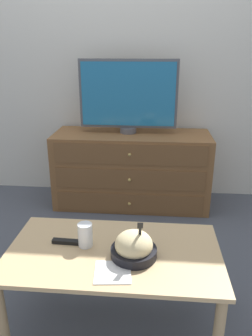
{
  "coord_description": "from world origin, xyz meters",
  "views": [
    {
      "loc": [
        0.32,
        -2.78,
        1.25
      ],
      "look_at": [
        0.18,
        -1.19,
        0.66
      ],
      "focal_mm": 35.0,
      "sensor_mm": 36.0,
      "label": 1
    }
  ],
  "objects": [
    {
      "name": "coffee_table",
      "position": [
        0.16,
        -1.54,
        0.34
      ],
      "size": [
        0.96,
        0.53,
        0.39
      ],
      "color": "tan",
      "rests_on": "ground_plane"
    },
    {
      "name": "ground_plane",
      "position": [
        0.0,
        0.0,
        0.0
      ],
      "size": [
        12.0,
        12.0,
        0.0
      ],
      "primitive_type": "plane",
      "color": "#474C56"
    },
    {
      "name": "wall_back",
      "position": [
        0.0,
        0.03,
        1.3
      ],
      "size": [
        12.0,
        0.05,
        2.6
      ],
      "color": "silver",
      "rests_on": "ground_plane"
    },
    {
      "name": "dresser",
      "position": [
        0.15,
        -0.26,
        0.3
      ],
      "size": [
        1.24,
        0.47,
        0.6
      ],
      "color": "brown",
      "rests_on": "ground_plane"
    },
    {
      "name": "remote_control",
      "position": [
        -0.05,
        -1.5,
        0.4
      ],
      "size": [
        0.17,
        0.04,
        0.02
      ],
      "color": "black",
      "rests_on": "coffee_table"
    },
    {
      "name": "drink_cup",
      "position": [
        0.02,
        -1.51,
        0.44
      ],
      "size": [
        0.07,
        0.07,
        0.11
      ],
      "color": "white",
      "rests_on": "coffee_table"
    },
    {
      "name": "napkin",
      "position": [
        0.17,
        -1.69,
        0.39
      ],
      "size": [
        0.16,
        0.16,
        0.0
      ],
      "color": "white",
      "rests_on": "coffee_table"
    },
    {
      "name": "tv",
      "position": [
        0.11,
        -0.22,
        0.9
      ],
      "size": [
        0.76,
        0.13,
        0.57
      ],
      "color": "#515156",
      "rests_on": "dresser"
    },
    {
      "name": "takeout_bowl",
      "position": [
        0.25,
        -1.57,
        0.44
      ],
      "size": [
        0.2,
        0.2,
        0.19
      ],
      "color": "black",
      "rests_on": "coffee_table"
    }
  ]
}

